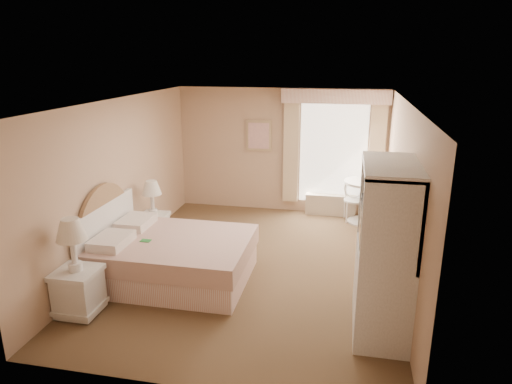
% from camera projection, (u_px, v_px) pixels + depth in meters
% --- Properties ---
extents(room, '(4.21, 5.51, 2.51)m').
position_uv_depth(room, '(253.00, 188.00, 6.65)').
color(room, brown).
rests_on(room, ground).
extents(window, '(2.05, 0.22, 2.51)m').
position_uv_depth(window, '(333.00, 149.00, 8.92)').
color(window, white).
rests_on(window, room).
extents(framed_art, '(0.52, 0.04, 0.62)m').
position_uv_depth(framed_art, '(259.00, 136.00, 9.20)').
color(framed_art, tan).
rests_on(framed_art, room).
extents(bed, '(2.13, 1.66, 1.47)m').
position_uv_depth(bed, '(167.00, 256.00, 6.53)').
color(bed, tan).
rests_on(bed, room).
extents(nightstand_near, '(0.51, 0.51, 1.25)m').
position_uv_depth(nightstand_near, '(77.00, 280.00, 5.59)').
color(nightstand_near, white).
rests_on(nightstand_near, room).
extents(nightstand_far, '(0.45, 0.45, 1.10)m').
position_uv_depth(nightstand_far, '(154.00, 220.00, 7.75)').
color(nightstand_far, white).
rests_on(nightstand_far, room).
extents(round_table, '(0.78, 0.78, 0.83)m').
position_uv_depth(round_table, '(364.00, 195.00, 8.69)').
color(round_table, white).
rests_on(round_table, room).
extents(cafe_chair, '(0.44, 0.44, 0.81)m').
position_uv_depth(cafe_chair, '(354.00, 196.00, 8.87)').
color(cafe_chair, white).
rests_on(cafe_chair, room).
extents(armoire, '(0.60, 1.21, 2.01)m').
position_uv_depth(armoire, '(385.00, 263.00, 5.21)').
color(armoire, white).
rests_on(armoire, room).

